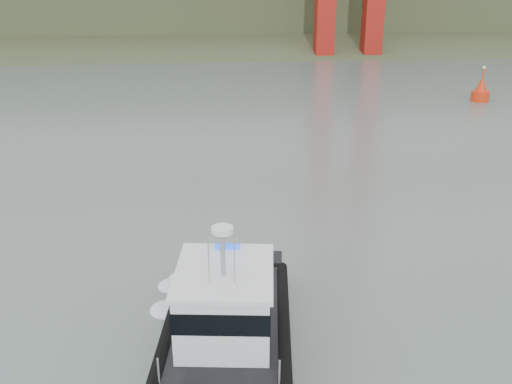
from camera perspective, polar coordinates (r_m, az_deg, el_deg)
ground at (r=24.52m, az=0.14°, el=-13.57°), size 400.00×400.00×0.00m
patrol_boat at (r=21.88m, az=-3.14°, el=-13.72°), size 5.85×12.68×5.94m
nav_buoy at (r=69.40m, az=21.56°, el=9.34°), size 1.98×1.98×4.13m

